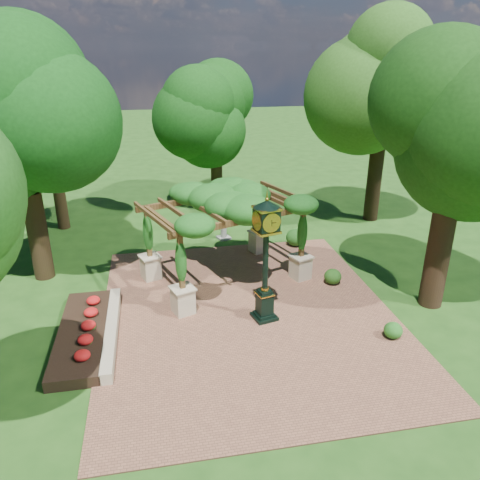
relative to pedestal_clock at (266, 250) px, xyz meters
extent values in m
plane|color=#1E4714|center=(-0.49, -0.57, -2.60)|extent=(120.00, 120.00, 0.00)
cube|color=brown|center=(-0.49, 0.43, -2.58)|extent=(10.00, 12.00, 0.04)
cube|color=#C6B793|center=(-5.09, -0.07, -2.40)|extent=(0.35, 5.00, 0.40)
cube|color=red|center=(-5.99, -0.07, -2.42)|extent=(1.50, 5.00, 0.36)
cube|color=black|center=(0.00, 0.00, -2.50)|extent=(0.92, 0.92, 0.11)
cube|color=black|center=(0.00, 0.00, -1.99)|extent=(0.58, 0.58, 0.85)
cube|color=gold|center=(0.00, 0.00, -1.61)|extent=(0.64, 0.64, 0.04)
cylinder|color=black|center=(0.00, 0.00, -0.37)|extent=(0.23, 0.23, 2.18)
cube|color=black|center=(0.00, 0.00, 1.05)|extent=(0.81, 0.81, 0.66)
cylinder|color=beige|center=(0.08, -0.33, 1.05)|extent=(0.56, 0.17, 0.57)
cone|color=black|center=(0.00, 0.00, 1.57)|extent=(1.04, 1.04, 0.24)
sphere|color=gold|center=(0.00, 0.00, 1.71)|extent=(0.13, 0.13, 0.13)
cube|color=beige|center=(-2.70, 0.89, -2.09)|extent=(0.86, 0.86, 0.93)
cube|color=brown|center=(-2.70, 0.89, -0.63)|extent=(0.21, 0.21, 1.90)
cube|color=beige|center=(2.12, 2.69, -2.09)|extent=(0.86, 0.86, 0.93)
cube|color=brown|center=(2.12, 2.69, -0.63)|extent=(0.21, 0.21, 1.90)
cube|color=beige|center=(-3.78, 3.79, -2.09)|extent=(0.86, 0.86, 0.93)
cube|color=brown|center=(-3.78, 3.79, -0.63)|extent=(0.21, 0.21, 1.90)
cube|color=beige|center=(1.05, 5.58, -2.09)|extent=(0.86, 0.86, 0.93)
cube|color=brown|center=(1.05, 5.58, -0.63)|extent=(0.21, 0.21, 1.90)
cube|color=brown|center=(-0.29, 1.79, 0.41)|extent=(5.65, 2.21, 0.23)
cube|color=brown|center=(-1.36, 4.69, 0.41)|extent=(5.65, 2.21, 0.23)
ellipsoid|color=#1A5317|center=(-0.83, 3.24, 0.69)|extent=(6.89, 5.55, 1.03)
cube|color=gray|center=(-0.26, 7.46, -2.54)|extent=(0.74, 0.74, 0.11)
cylinder|color=gray|center=(-0.26, 7.46, -2.07)|extent=(0.37, 0.37, 0.95)
cylinder|color=gray|center=(-0.26, 7.46, -1.57)|extent=(0.70, 0.70, 0.05)
ellipsoid|color=#215F1B|center=(3.77, -1.90, -2.29)|extent=(0.77, 0.77, 0.53)
ellipsoid|color=#204B15|center=(3.23, 1.98, -2.25)|extent=(0.70, 0.70, 0.61)
ellipsoid|color=#225A1A|center=(2.92, 5.93, -2.15)|extent=(1.13, 1.13, 0.81)
cylinder|color=#332414|center=(-8.04, 4.78, -0.82)|extent=(0.77, 0.77, 3.56)
ellipsoid|color=#0F3E0F|center=(-8.04, 4.78, 3.77)|extent=(5.59, 5.59, 5.62)
cylinder|color=#2E2112|center=(-8.15, 10.49, -1.25)|extent=(0.59, 0.59, 2.70)
ellipsoid|color=#1C5718|center=(-8.15, 10.49, 2.24)|extent=(3.63, 3.63, 4.26)
cylinder|color=#352615|center=(0.22, 13.04, -1.16)|extent=(0.67, 0.67, 2.88)
ellipsoid|color=#113C0F|center=(0.22, 13.04, 2.56)|extent=(4.38, 4.38, 4.55)
cylinder|color=black|center=(8.02, 8.78, -0.63)|extent=(0.76, 0.76, 3.94)
ellipsoid|color=#265117|center=(8.02, 8.78, 4.46)|extent=(5.03, 5.03, 6.22)
cylinder|color=#352115|center=(6.18, -0.11, -0.63)|extent=(0.82, 0.82, 3.93)
ellipsoid|color=#13370D|center=(6.18, -0.11, 4.43)|extent=(5.05, 5.05, 6.20)
camera|label=1|loc=(-3.39, -13.45, 6.09)|focal=35.00mm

